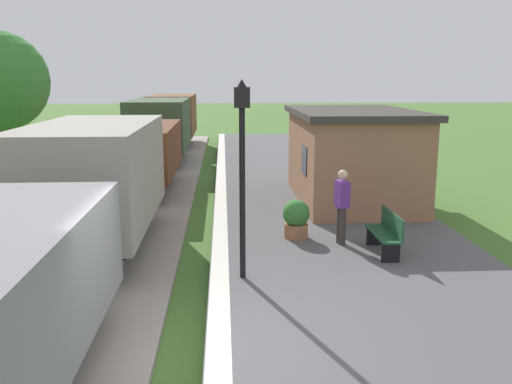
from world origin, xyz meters
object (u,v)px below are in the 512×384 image
at_px(lamp_post_near, 242,144).
at_px(potted_planter, 296,218).
at_px(person_waiting, 342,204).
at_px(station_hut, 351,155).
at_px(freight_train, 141,146).
at_px(bench_near_hut, 386,232).

bearing_deg(lamp_post_near, potted_planter, 62.19).
distance_m(person_waiting, lamp_post_near, 3.48).
bearing_deg(person_waiting, station_hut, -115.29).
bearing_deg(person_waiting, freight_train, -63.82).
bearing_deg(bench_near_hut, station_hut, 85.35).
relative_size(person_waiting, lamp_post_near, 0.46).
relative_size(bench_near_hut, person_waiting, 0.88).
xyz_separation_m(potted_planter, lamp_post_near, (-1.35, -2.57, 2.08)).
relative_size(person_waiting, potted_planter, 1.87).
distance_m(freight_train, potted_planter, 8.50).
bearing_deg(lamp_post_near, bench_near_hut, 22.25).
height_order(station_hut, person_waiting, station_hut).
distance_m(potted_planter, lamp_post_near, 3.57).
relative_size(station_hut, lamp_post_near, 1.57).
xyz_separation_m(freight_train, station_hut, (6.80, -3.12, 0.07)).
xyz_separation_m(person_waiting, lamp_post_near, (-2.32, -2.04, 1.62)).
relative_size(station_hut, bench_near_hut, 3.87).
bearing_deg(freight_train, potted_planter, -57.11).
xyz_separation_m(station_hut, lamp_post_near, (-3.56, -6.55, 1.15)).
bearing_deg(freight_train, person_waiting, -53.96).
distance_m(freight_train, person_waiting, 9.45).
distance_m(station_hut, person_waiting, 4.70).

